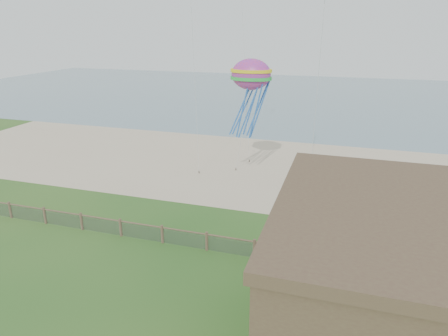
{
  "coord_description": "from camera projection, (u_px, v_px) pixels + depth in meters",
  "views": [
    {
      "loc": [
        7.37,
        -14.31,
        13.13
      ],
      "look_at": [
        0.5,
        8.0,
        4.78
      ],
      "focal_mm": 32.0,
      "sensor_mm": 36.0,
      "label": 1
    }
  ],
  "objects": [
    {
      "name": "octopus_kite",
      "position": [
        251.0,
        97.0,
        32.51
      ],
      "size": [
        3.46,
        2.5,
        6.96
      ],
      "primitive_type": null,
      "rotation": [
        0.0,
        0.0,
        0.03
      ],
      "color": "#FF4528"
    },
    {
      "name": "chainlink_fence",
      "position": [
        207.0,
        242.0,
        24.56
      ],
      "size": [
        36.2,
        0.2,
        1.25
      ],
      "primitive_type": null,
      "color": "brown",
      "rests_on": "ground"
    },
    {
      "name": "ground",
      "position": [
        166.0,
        313.0,
        19.34
      ],
      "size": [
        160.0,
        160.0,
        0.0
      ],
      "primitive_type": "plane",
      "color": "#21521C",
      "rests_on": "ground"
    },
    {
      "name": "sand_beach",
      "position": [
        261.0,
        167.0,
        39.14
      ],
      "size": [
        72.0,
        20.0,
        0.02
      ],
      "primitive_type": "cube",
      "color": "tan",
      "rests_on": "ground"
    },
    {
      "name": "ocean",
      "position": [
        308.0,
        96.0,
        78.73
      ],
      "size": [
        160.0,
        68.0,
        0.02
      ],
      "primitive_type": "cube",
      "color": "slate",
      "rests_on": "ground"
    },
    {
      "name": "motel_deck",
      "position": [
        443.0,
        296.0,
        20.15
      ],
      "size": [
        15.0,
        2.0,
        0.5
      ],
      "primitive_type": "cube",
      "color": "brown",
      "rests_on": "ground"
    },
    {
      "name": "picnic_table",
      "position": [
        295.0,
        268.0,
        22.16
      ],
      "size": [
        2.16,
        1.74,
        0.83
      ],
      "primitive_type": null,
      "rotation": [
        0.0,
        0.0,
        0.13
      ],
      "color": "brown",
      "rests_on": "ground"
    }
  ]
}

